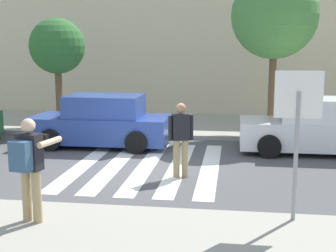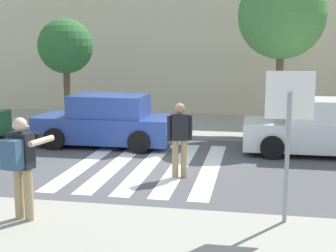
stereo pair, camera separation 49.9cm
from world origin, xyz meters
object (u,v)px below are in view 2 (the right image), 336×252
at_px(pedestrian_crossing, 180,136).
at_px(street_tree_center, 282,16).
at_px(parked_car_blue, 107,122).
at_px(parked_car_white, 320,129).
at_px(photographer_with_backpack, 21,160).
at_px(stop_sign, 289,114).
at_px(street_tree_west, 66,47).

distance_m(pedestrian_crossing, street_tree_center, 6.57).
height_order(pedestrian_crossing, parked_car_blue, pedestrian_crossing).
bearing_deg(parked_car_white, photographer_with_backpack, -130.42).
distance_m(photographer_with_backpack, street_tree_center, 10.27).
distance_m(stop_sign, parked_car_white, 6.04).
bearing_deg(photographer_with_backpack, pedestrian_crossing, 59.21).
xyz_separation_m(stop_sign, street_tree_west, (-7.25, 8.34, 1.01)).
height_order(stop_sign, pedestrian_crossing, stop_sign).
xyz_separation_m(photographer_with_backpack, street_tree_west, (-2.97, 9.07, 1.79)).
relative_size(photographer_with_backpack, pedestrian_crossing, 1.00).
xyz_separation_m(photographer_with_backpack, parked_car_white, (5.54, 6.50, -0.44)).
bearing_deg(parked_car_blue, street_tree_west, 131.99).
bearing_deg(parked_car_blue, parked_car_white, -0.00).
bearing_deg(street_tree_center, street_tree_west, 178.09).
height_order(parked_car_blue, parked_car_white, same).
xyz_separation_m(stop_sign, parked_car_white, (1.26, 5.78, -1.22)).
distance_m(parked_car_white, street_tree_center, 4.10).
distance_m(parked_car_blue, parked_car_white, 6.20).
height_order(pedestrian_crossing, parked_car_white, pedestrian_crossing).
relative_size(photographer_with_backpack, parked_car_blue, 0.42).
relative_size(photographer_with_backpack, parked_car_white, 0.42).
height_order(photographer_with_backpack, street_tree_center, street_tree_center).
distance_m(stop_sign, street_tree_west, 11.10).
bearing_deg(street_tree_west, street_tree_center, -1.91).
bearing_deg(parked_car_white, street_tree_west, 163.23).
height_order(photographer_with_backpack, parked_car_white, photographer_with_backpack).
bearing_deg(photographer_with_backpack, street_tree_west, 108.16).
xyz_separation_m(stop_sign, photographer_with_backpack, (-4.27, -0.73, -0.77)).
xyz_separation_m(pedestrian_crossing, street_tree_center, (2.42, 5.35, 2.96)).
height_order(stop_sign, street_tree_west, street_tree_west).
height_order(stop_sign, parked_car_white, stop_sign).
height_order(parked_car_white, street_tree_center, street_tree_center).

